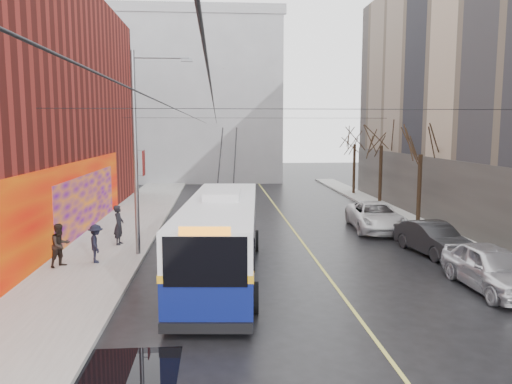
{
  "coord_description": "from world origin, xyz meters",
  "views": [
    {
      "loc": [
        -2.73,
        -12.06,
        5.71
      ],
      "look_at": [
        -0.97,
        10.71,
        2.78
      ],
      "focal_mm": 35.0,
      "sensor_mm": 36.0,
      "label": 1
    }
  ],
  "objects_px": {
    "streetlight_pole": "(139,148)",
    "parked_car_b": "(433,238)",
    "parked_car_a": "(492,268)",
    "parked_car_c": "(375,216)",
    "tree_near": "(421,141)",
    "pedestrian_b": "(60,245)",
    "pedestrian_c": "(96,244)",
    "tree_mid": "(382,135)",
    "pedestrian_a": "(119,225)",
    "tree_far": "(355,135)",
    "following_car": "(211,211)",
    "trolleybus": "(221,235)"
  },
  "relations": [
    {
      "from": "streetlight_pole",
      "to": "parked_car_b",
      "type": "distance_m",
      "value": 13.78
    },
    {
      "from": "parked_car_a",
      "to": "parked_car_c",
      "type": "relative_size",
      "value": 0.84
    },
    {
      "from": "tree_near",
      "to": "pedestrian_b",
      "type": "xyz_separation_m",
      "value": [
        -18.09,
        -7.88,
        -3.94
      ]
    },
    {
      "from": "tree_near",
      "to": "pedestrian_b",
      "type": "distance_m",
      "value": 20.12
    },
    {
      "from": "tree_near",
      "to": "pedestrian_b",
      "type": "height_order",
      "value": "tree_near"
    },
    {
      "from": "streetlight_pole",
      "to": "parked_car_b",
      "type": "height_order",
      "value": "streetlight_pole"
    },
    {
      "from": "parked_car_b",
      "to": "pedestrian_c",
      "type": "distance_m",
      "value": 14.83
    },
    {
      "from": "streetlight_pole",
      "to": "tree_mid",
      "type": "xyz_separation_m",
      "value": [
        15.14,
        13.0,
        0.41
      ]
    },
    {
      "from": "pedestrian_a",
      "to": "pedestrian_b",
      "type": "distance_m",
      "value": 4.11
    },
    {
      "from": "tree_mid",
      "to": "pedestrian_c",
      "type": "relative_size",
      "value": 4.15
    },
    {
      "from": "tree_mid",
      "to": "parked_car_a",
      "type": "bearing_deg",
      "value": -96.42
    },
    {
      "from": "tree_far",
      "to": "following_car",
      "type": "bearing_deg",
      "value": -135.63
    },
    {
      "from": "tree_far",
      "to": "pedestrian_c",
      "type": "bearing_deg",
      "value": -128.2
    },
    {
      "from": "pedestrian_c",
      "to": "tree_far",
      "type": "bearing_deg",
      "value": -55.12
    },
    {
      "from": "tree_mid",
      "to": "pedestrian_c",
      "type": "xyz_separation_m",
      "value": [
        -16.8,
        -14.35,
        -4.3
      ]
    },
    {
      "from": "tree_near",
      "to": "parked_car_b",
      "type": "bearing_deg",
      "value": -107.01
    },
    {
      "from": "parked_car_b",
      "to": "parked_car_c",
      "type": "height_order",
      "value": "parked_car_c"
    },
    {
      "from": "streetlight_pole",
      "to": "tree_near",
      "type": "xyz_separation_m",
      "value": [
        15.14,
        6.0,
        0.13
      ]
    },
    {
      "from": "streetlight_pole",
      "to": "tree_near",
      "type": "relative_size",
      "value": 1.41
    },
    {
      "from": "pedestrian_b",
      "to": "tree_near",
      "type": "bearing_deg",
      "value": -28.84
    },
    {
      "from": "parked_car_a",
      "to": "pedestrian_a",
      "type": "height_order",
      "value": "pedestrian_a"
    },
    {
      "from": "following_car",
      "to": "pedestrian_a",
      "type": "height_order",
      "value": "pedestrian_a"
    },
    {
      "from": "parked_car_b",
      "to": "parked_car_c",
      "type": "xyz_separation_m",
      "value": [
        -0.89,
        5.54,
        0.05
      ]
    },
    {
      "from": "following_car",
      "to": "pedestrian_c",
      "type": "xyz_separation_m",
      "value": [
        -4.65,
        -9.46,
        0.26
      ]
    },
    {
      "from": "trolleybus",
      "to": "pedestrian_a",
      "type": "xyz_separation_m",
      "value": [
        -4.89,
        5.05,
        -0.5
      ]
    },
    {
      "from": "parked_car_b",
      "to": "tree_near",
      "type": "bearing_deg",
      "value": 63.52
    },
    {
      "from": "tree_far",
      "to": "parked_car_c",
      "type": "bearing_deg",
      "value": -100.9
    },
    {
      "from": "trolleybus",
      "to": "streetlight_pole",
      "type": "bearing_deg",
      "value": 142.96
    },
    {
      "from": "trolleybus",
      "to": "parked_car_c",
      "type": "relative_size",
      "value": 2.18
    },
    {
      "from": "tree_near",
      "to": "parked_car_a",
      "type": "xyz_separation_m",
      "value": [
        -2.1,
        -11.64,
        -4.17
      ]
    },
    {
      "from": "tree_far",
      "to": "pedestrian_a",
      "type": "distance_m",
      "value": 24.81
    },
    {
      "from": "pedestrian_a",
      "to": "tree_mid",
      "type": "bearing_deg",
      "value": -52.51
    },
    {
      "from": "parked_car_c",
      "to": "pedestrian_b",
      "type": "relative_size",
      "value": 3.19
    },
    {
      "from": "streetlight_pole",
      "to": "pedestrian_c",
      "type": "relative_size",
      "value": 5.6
    },
    {
      "from": "parked_car_a",
      "to": "parked_car_c",
      "type": "bearing_deg",
      "value": 93.7
    },
    {
      "from": "tree_mid",
      "to": "parked_car_c",
      "type": "distance_m",
      "value": 9.61
    },
    {
      "from": "trolleybus",
      "to": "parked_car_a",
      "type": "bearing_deg",
      "value": -10.02
    },
    {
      "from": "parked_car_a",
      "to": "pedestrian_b",
      "type": "relative_size",
      "value": 2.69
    },
    {
      "from": "tree_mid",
      "to": "tree_far",
      "type": "xyz_separation_m",
      "value": [
        0.0,
        7.0,
        -0.11
      ]
    },
    {
      "from": "streetlight_pole",
      "to": "parked_car_c",
      "type": "distance_m",
      "value": 13.84
    },
    {
      "from": "tree_near",
      "to": "following_car",
      "type": "distance_m",
      "value": 13.06
    },
    {
      "from": "tree_near",
      "to": "parked_car_a",
      "type": "height_order",
      "value": "tree_near"
    },
    {
      "from": "pedestrian_a",
      "to": "parked_car_c",
      "type": "bearing_deg",
      "value": -73.64
    },
    {
      "from": "tree_mid",
      "to": "following_car",
      "type": "distance_m",
      "value": 13.87
    },
    {
      "from": "tree_mid",
      "to": "parked_car_b",
      "type": "height_order",
      "value": "tree_mid"
    },
    {
      "from": "tree_far",
      "to": "tree_near",
      "type": "bearing_deg",
      "value": -90.0
    },
    {
      "from": "pedestrian_c",
      "to": "tree_mid",
      "type": "bearing_deg",
      "value": -66.41
    },
    {
      "from": "parked_car_c",
      "to": "following_car",
      "type": "xyz_separation_m",
      "value": [
        -9.27,
        3.11,
        -0.09
      ]
    },
    {
      "from": "tree_mid",
      "to": "parked_car_c",
      "type": "bearing_deg",
      "value": -109.84
    },
    {
      "from": "tree_far",
      "to": "pedestrian_b",
      "type": "height_order",
      "value": "tree_far"
    }
  ]
}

